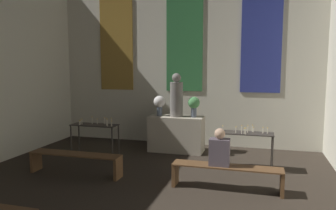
{
  "coord_description": "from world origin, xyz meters",
  "views": [
    {
      "loc": [
        2.08,
        0.78,
        2.24
      ],
      "look_at": [
        0.0,
        8.12,
        1.32
      ],
      "focal_mm": 35.0,
      "sensor_mm": 36.0,
      "label": 1
    }
  ],
  "objects_px": {
    "altar": "(176,134)",
    "flower_vase_right": "(194,104)",
    "pew_back_right": "(226,172)",
    "candle_rack_left": "(95,129)",
    "flower_vase_left": "(159,103)",
    "person_seated": "(220,149)",
    "statue": "(176,97)",
    "pew_back_left": "(75,159)",
    "candle_rack_right": "(246,138)"
  },
  "relations": [
    {
      "from": "flower_vase_left",
      "to": "pew_back_right",
      "type": "distance_m",
      "value": 3.24
    },
    {
      "from": "flower_vase_left",
      "to": "person_seated",
      "type": "xyz_separation_m",
      "value": [
        1.87,
        -2.37,
        -0.52
      ]
    },
    {
      "from": "candle_rack_right",
      "to": "pew_back_left",
      "type": "height_order",
      "value": "candle_rack_right"
    },
    {
      "from": "flower_vase_right",
      "to": "pew_back_right",
      "type": "height_order",
      "value": "flower_vase_right"
    },
    {
      "from": "statue",
      "to": "candle_rack_right",
      "type": "distance_m",
      "value": 2.21
    },
    {
      "from": "pew_back_right",
      "to": "person_seated",
      "type": "relative_size",
      "value": 2.9
    },
    {
      "from": "altar",
      "to": "flower_vase_right",
      "type": "xyz_separation_m",
      "value": [
        0.46,
        0.0,
        0.8
      ]
    },
    {
      "from": "statue",
      "to": "flower_vase_left",
      "type": "bearing_deg",
      "value": 180.0
    },
    {
      "from": "altar",
      "to": "flower_vase_left",
      "type": "bearing_deg",
      "value": 180.0
    },
    {
      "from": "altar",
      "to": "flower_vase_right",
      "type": "distance_m",
      "value": 0.92
    },
    {
      "from": "person_seated",
      "to": "flower_vase_right",
      "type": "bearing_deg",
      "value": 111.85
    },
    {
      "from": "altar",
      "to": "pew_back_right",
      "type": "distance_m",
      "value": 2.83
    },
    {
      "from": "pew_back_right",
      "to": "altar",
      "type": "bearing_deg",
      "value": 123.05
    },
    {
      "from": "altar",
      "to": "candle_rack_left",
      "type": "bearing_deg",
      "value": -150.33
    },
    {
      "from": "candle_rack_right",
      "to": "altar",
      "type": "bearing_deg",
      "value": 150.45
    },
    {
      "from": "candle_rack_left",
      "to": "candle_rack_right",
      "type": "height_order",
      "value": "candle_rack_left"
    },
    {
      "from": "flower_vase_right",
      "to": "candle_rack_right",
      "type": "distance_m",
      "value": 1.8
    },
    {
      "from": "statue",
      "to": "flower_vase_right",
      "type": "height_order",
      "value": "statue"
    },
    {
      "from": "candle_rack_right",
      "to": "pew_back_left",
      "type": "relative_size",
      "value": 0.59
    },
    {
      "from": "candle_rack_left",
      "to": "pew_back_left",
      "type": "distance_m",
      "value": 1.41
    },
    {
      "from": "altar",
      "to": "flower_vase_right",
      "type": "bearing_deg",
      "value": 0.0
    },
    {
      "from": "flower_vase_left",
      "to": "person_seated",
      "type": "height_order",
      "value": "flower_vase_left"
    },
    {
      "from": "flower_vase_right",
      "to": "candle_rack_right",
      "type": "height_order",
      "value": "flower_vase_right"
    },
    {
      "from": "altar",
      "to": "person_seated",
      "type": "height_order",
      "value": "person_seated"
    },
    {
      "from": "candle_rack_right",
      "to": "person_seated",
      "type": "relative_size",
      "value": 1.71
    },
    {
      "from": "flower_vase_left",
      "to": "candle_rack_left",
      "type": "distance_m",
      "value": 1.79
    },
    {
      "from": "altar",
      "to": "candle_rack_left",
      "type": "xyz_separation_m",
      "value": [
        -1.81,
        -1.03,
        0.22
      ]
    },
    {
      "from": "candle_rack_left",
      "to": "candle_rack_right",
      "type": "bearing_deg",
      "value": 0.02
    },
    {
      "from": "pew_back_right",
      "to": "pew_back_left",
      "type": "bearing_deg",
      "value": 180.0
    },
    {
      "from": "altar",
      "to": "statue",
      "type": "height_order",
      "value": "statue"
    },
    {
      "from": "flower_vase_left",
      "to": "candle_rack_right",
      "type": "bearing_deg",
      "value": -24.34
    },
    {
      "from": "flower_vase_left",
      "to": "pew_back_left",
      "type": "relative_size",
      "value": 0.27
    },
    {
      "from": "candle_rack_left",
      "to": "flower_vase_left",
      "type": "bearing_deg",
      "value": 37.36
    },
    {
      "from": "flower_vase_left",
      "to": "flower_vase_right",
      "type": "height_order",
      "value": "same"
    },
    {
      "from": "altar",
      "to": "candle_rack_left",
      "type": "distance_m",
      "value": 2.09
    },
    {
      "from": "statue",
      "to": "flower_vase_right",
      "type": "xyz_separation_m",
      "value": [
        0.46,
        0.0,
        -0.17
      ]
    },
    {
      "from": "statue",
      "to": "person_seated",
      "type": "distance_m",
      "value": 2.84
    },
    {
      "from": "flower_vase_right",
      "to": "pew_back_left",
      "type": "relative_size",
      "value": 0.27
    },
    {
      "from": "statue",
      "to": "candle_rack_left",
      "type": "bearing_deg",
      "value": -150.33
    },
    {
      "from": "flower_vase_left",
      "to": "person_seated",
      "type": "bearing_deg",
      "value": -51.74
    },
    {
      "from": "candle_rack_left",
      "to": "candle_rack_right",
      "type": "relative_size",
      "value": 1.0
    },
    {
      "from": "altar",
      "to": "pew_back_right",
      "type": "bearing_deg",
      "value": -56.95
    },
    {
      "from": "person_seated",
      "to": "flower_vase_left",
      "type": "bearing_deg",
      "value": 128.26
    },
    {
      "from": "pew_back_right",
      "to": "flower_vase_right",
      "type": "bearing_deg",
      "value": 114.55
    },
    {
      "from": "flower_vase_left",
      "to": "flower_vase_right",
      "type": "distance_m",
      "value": 0.92
    },
    {
      "from": "statue",
      "to": "candle_rack_right",
      "type": "xyz_separation_m",
      "value": [
        1.81,
        -1.03,
        -0.75
      ]
    },
    {
      "from": "altar",
      "to": "candle_rack_left",
      "type": "relative_size",
      "value": 1.21
    },
    {
      "from": "candle_rack_left",
      "to": "statue",
      "type": "bearing_deg",
      "value": 29.67
    },
    {
      "from": "candle_rack_right",
      "to": "candle_rack_left",
      "type": "bearing_deg",
      "value": -179.98
    },
    {
      "from": "candle_rack_right",
      "to": "pew_back_left",
      "type": "bearing_deg",
      "value": -158.22
    }
  ]
}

